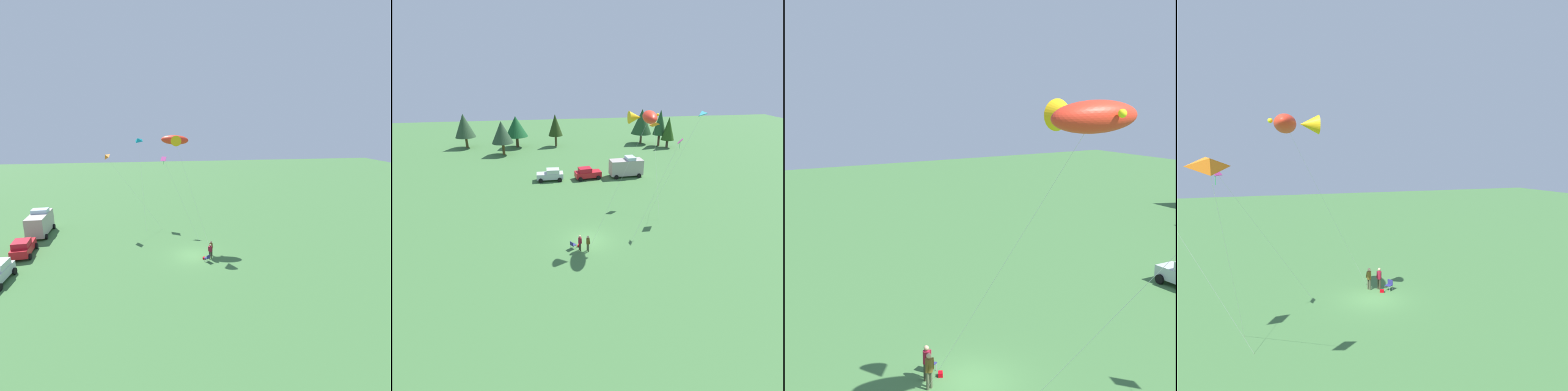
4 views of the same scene
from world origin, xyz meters
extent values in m
plane|color=#406F39|center=(0.00, 0.00, 0.00)|extent=(160.00, 160.00, 0.00)
cylinder|color=#4B5239|center=(-0.39, -1.90, 0.42)|extent=(0.14, 0.14, 0.85)
cylinder|color=#4B5239|center=(-0.30, -2.11, 0.42)|extent=(0.14, 0.14, 0.85)
cylinder|color=brown|center=(-0.34, -2.00, 1.16)|extent=(0.44, 0.44, 0.62)
sphere|color=tan|center=(-0.34, -2.00, 1.62)|extent=(0.24, 0.24, 0.24)
cylinder|color=brown|center=(-0.37, -1.80, 1.19)|extent=(0.12, 0.13, 0.55)
cylinder|color=brown|center=(-0.21, -2.17, 1.19)|extent=(0.17, 0.24, 0.56)
cube|color=navy|center=(-1.74, -1.30, 0.42)|extent=(0.67, 0.67, 0.04)
cube|color=navy|center=(-1.92, -1.42, 0.62)|extent=(0.30, 0.42, 0.40)
cylinder|color=#A5A8AD|center=(-1.68, -1.01, 0.21)|extent=(0.03, 0.03, 0.42)
cylinder|color=#A5A8AD|center=(-1.45, -1.36, 0.21)|extent=(0.03, 0.03, 0.42)
cylinder|color=#A5A8AD|center=(-2.03, -1.24, 0.21)|extent=(0.03, 0.03, 0.42)
cylinder|color=#A5A8AD|center=(-1.79, -1.59, 0.21)|extent=(0.03, 0.03, 0.42)
cylinder|color=#373826|center=(-1.16, -1.67, 0.42)|extent=(0.14, 0.14, 0.85)
cylinder|color=#373826|center=(-1.08, -1.88, 0.42)|extent=(0.14, 0.14, 0.85)
cylinder|color=maroon|center=(-1.12, -1.78, 1.16)|extent=(0.43, 0.43, 0.62)
sphere|color=tan|center=(-1.12, -1.78, 1.62)|extent=(0.24, 0.24, 0.24)
cylinder|color=maroon|center=(-1.13, -1.57, 1.19)|extent=(0.12, 0.13, 0.55)
cylinder|color=maroon|center=(-1.00, -1.95, 1.19)|extent=(0.13, 0.17, 0.56)
cube|color=red|center=(-1.10, -1.08, 0.11)|extent=(0.38, 0.33, 0.22)
cylinder|color=black|center=(-4.90, 18.14, 0.34)|extent=(0.68, 0.23, 0.68)
ellipsoid|color=red|center=(6.26, 1.42, 12.53)|extent=(1.94, 3.58, 1.29)
cone|color=yellow|center=(4.76, 1.42, 12.53)|extent=(1.17, 1.23, 1.23)
sphere|color=yellow|center=(7.19, 1.79, 12.66)|extent=(0.30, 0.30, 0.30)
cylinder|color=silver|center=(2.96, -0.36, 6.26)|extent=(6.62, 3.58, 12.53)
cylinder|color=#4C3823|center=(-0.34, -2.14, 0.00)|extent=(0.04, 0.04, 0.01)
cylinder|color=silver|center=(7.29, 0.70, 4.86)|extent=(6.10, 4.06, 9.71)
camera|label=1|loc=(-31.58, 4.09, 14.97)|focal=28.00mm
camera|label=2|loc=(-4.16, -27.63, 17.15)|focal=28.00mm
camera|label=3|loc=(20.61, -11.52, 13.27)|focal=50.00mm
camera|label=4|loc=(8.89, 25.77, 10.50)|focal=35.00mm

